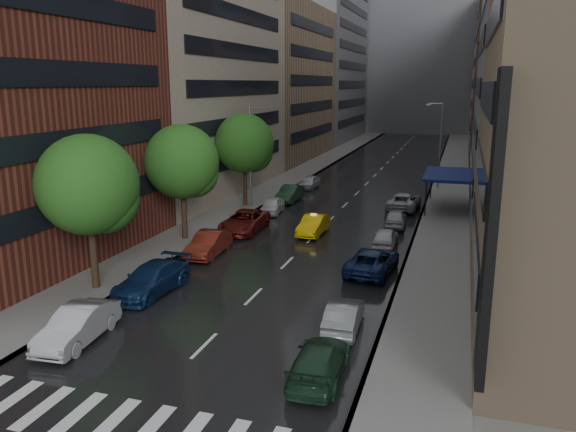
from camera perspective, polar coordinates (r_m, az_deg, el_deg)
name	(u,v)px	position (r m, az deg, el deg)	size (l,w,h in m)	color
ground	(156,394)	(22.01, -13.23, -17.15)	(220.00, 220.00, 0.00)	gray
road	(372,178)	(67.82, 8.55, 3.85)	(14.00, 140.00, 0.01)	black
sidewalk_left	(300,174)	(69.71, 1.21, 4.31)	(4.00, 140.00, 0.15)	gray
sidewalk_right	(450,181)	(67.06, 16.18, 3.42)	(4.00, 140.00, 0.15)	gray
crosswalk	(131,425)	(20.48, -15.70, -19.78)	(13.15, 2.80, 0.01)	silver
buildings_left	(276,45)	(79.18, -1.24, 16.94)	(8.00, 108.00, 38.00)	maroon
buildings_right	(514,48)	(73.13, 21.99, 15.56)	(8.05, 109.10, 36.00)	#937A5B
building_far	(422,60)	(134.62, 13.48, 15.12)	(40.00, 14.00, 32.00)	slate
tree_near	(88,185)	(31.30, -19.67, 2.98)	(5.34, 5.34, 8.51)	#382619
tree_mid	(182,162)	(40.02, -10.73, 5.43)	(5.21, 5.21, 8.30)	#382619
tree_far	(244,143)	(50.63, -4.47, 7.37)	(5.31, 5.31, 8.46)	#382619
taxi	(313,225)	(41.90, 2.60, -0.91)	(1.52, 4.37, 1.44)	yellow
parked_cars_left	(232,229)	(40.65, -5.67, -1.35)	(2.87, 43.00, 1.60)	#A9A8AE
parked_cars_right	(382,243)	(37.71, 9.53, -2.71)	(2.90, 36.06, 1.55)	#183622
street_lamp_left	(251,155)	(49.84, -3.77, 6.24)	(1.74, 0.22, 9.00)	gray
street_lamp_right	(440,143)	(61.50, 15.15, 7.16)	(1.74, 0.22, 9.00)	gray
awning	(448,175)	(51.77, 15.93, 4.06)	(4.00, 8.00, 3.12)	navy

